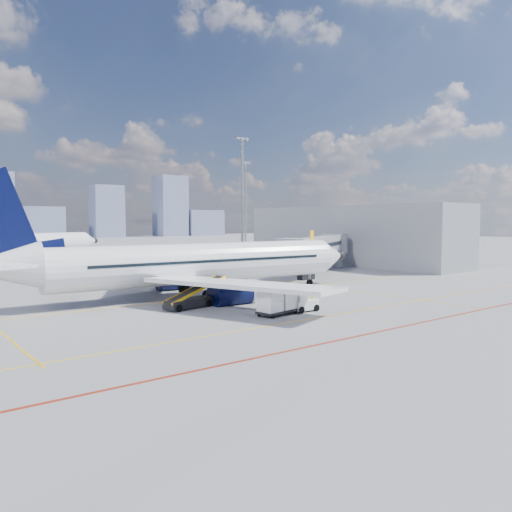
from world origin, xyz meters
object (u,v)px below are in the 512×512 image
(baggage_tug, at_px, (303,302))
(belt_loader, at_px, (190,301))
(main_aircraft, at_px, (188,264))
(second_aircraft, at_px, (11,245))
(cargo_dolly, at_px, (277,302))
(ramp_worker, at_px, (310,298))

(baggage_tug, bearing_deg, belt_loader, 134.40)
(baggage_tug, bearing_deg, main_aircraft, 107.71)
(second_aircraft, bearing_deg, cargo_dolly, -108.23)
(main_aircraft, distance_m, baggage_tug, 13.15)
(second_aircraft, relative_size, cargo_dolly, 10.01)
(second_aircraft, bearing_deg, baggage_tug, -105.97)
(main_aircraft, relative_size, baggage_tug, 17.83)
(main_aircraft, bearing_deg, belt_loader, -115.67)
(cargo_dolly, relative_size, ramp_worker, 1.97)
(ramp_worker, bearing_deg, second_aircraft, 3.07)
(belt_loader, xyz_separation_m, ramp_worker, (7.56, -6.90, 0.30))
(second_aircraft, height_order, baggage_tug, second_aircraft)
(main_aircraft, bearing_deg, cargo_dolly, -82.34)
(baggage_tug, height_order, ramp_worker, ramp_worker)
(main_aircraft, distance_m, cargo_dolly, 12.55)
(baggage_tug, relative_size, belt_loader, 0.36)
(cargo_dolly, relative_size, belt_loader, 0.59)
(second_aircraft, xyz_separation_m, baggage_tug, (7.97, -67.06, -2.48))
(main_aircraft, distance_m, second_aircraft, 54.82)
(main_aircraft, xyz_separation_m, belt_loader, (-2.99, -5.32, -2.56))
(main_aircraft, distance_m, ramp_worker, 13.24)
(cargo_dolly, bearing_deg, main_aircraft, 84.89)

